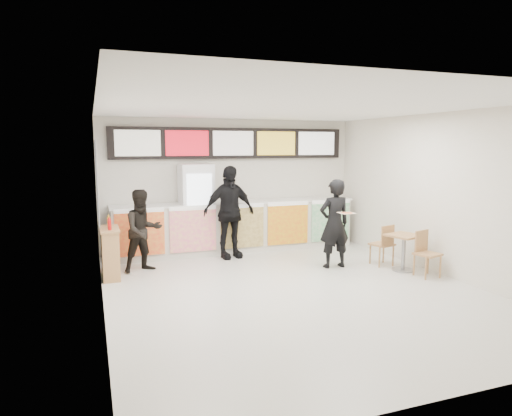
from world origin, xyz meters
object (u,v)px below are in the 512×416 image
cafe_table (404,246)px  condiment_ledge (110,252)px  service_counter (237,226)px  customer_mid (229,212)px  customer_main (334,224)px  drinks_fridge (196,209)px  customer_left (143,231)px

cafe_table → condiment_ledge: 5.51m
service_counter → customer_mid: size_ratio=2.81×
service_counter → customer_main: bearing=-55.9°
customer_mid → condiment_ledge: 2.62m
cafe_table → drinks_fridge: bearing=126.0°
cafe_table → condiment_ledge: condiment_ledge is taller
customer_mid → cafe_table: bearing=-46.3°
service_counter → cafe_table: service_counter is taller
cafe_table → customer_main: bearing=133.5°
cafe_table → service_counter: bearing=117.1°
drinks_fridge → customer_main: (2.30, -2.03, -0.13)m
drinks_fridge → customer_main: bearing=-41.5°
condiment_ledge → customer_main: bearing=-10.4°
customer_main → customer_mid: bearing=-40.2°
drinks_fridge → condiment_ledge: size_ratio=1.83×
drinks_fridge → customer_left: 1.65m
customer_main → condiment_ledge: customer_main is taller
service_counter → drinks_fridge: (-0.93, 0.02, 0.43)m
drinks_fridge → cafe_table: (3.43, -2.71, -0.51)m
service_counter → condiment_ledge: (-2.82, -1.25, -0.10)m
service_counter → drinks_fridge: 1.03m
drinks_fridge → condiment_ledge: 2.33m
customer_left → customer_mid: bearing=-3.2°
customer_left → condiment_ledge: size_ratio=1.44×
customer_left → cafe_table: size_ratio=1.06×
customer_main → customer_left: 3.70m
customer_mid → cafe_table: size_ratio=1.33×
condiment_ledge → customer_left: bearing=20.7°
cafe_table → condiment_ledge: (-5.32, 1.44, -0.02)m
drinks_fridge → condiment_ledge: bearing=-146.2°
service_counter → customer_left: size_ratio=3.53×
customer_main → customer_left: customer_main is taller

